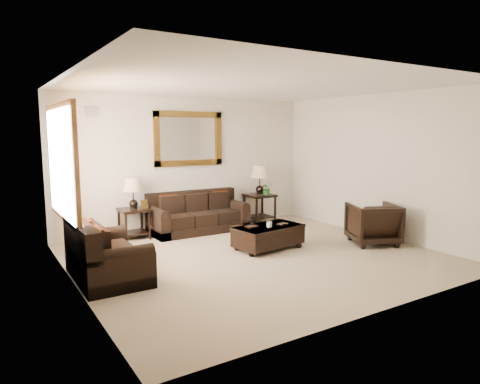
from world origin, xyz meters
TOP-DOWN VIEW (x-y plane):
  - room at (0.00, 0.00)m, footprint 5.51×5.01m
  - window at (-2.70, 0.90)m, footprint 0.07×1.96m
  - mirror at (-0.00, 2.47)m, footprint 1.50×0.06m
  - air_vent at (-1.90, 2.48)m, footprint 0.25×0.02m
  - sofa at (-0.00, 2.11)m, footprint 1.94×0.84m
  - loveseat at (-2.36, 0.22)m, footprint 0.85×1.44m
  - end_table_left at (-1.28, 2.20)m, footprint 0.52×0.52m
  - end_table_right at (1.56, 2.17)m, footprint 0.57×0.57m
  - coffee_table at (0.42, 0.26)m, footprint 1.27×0.80m
  - armchair at (2.20, -0.45)m, footprint 1.03×1.01m
  - potted_plant at (1.68, 2.07)m, footprint 0.28×0.30m

SIDE VIEW (x-z plane):
  - coffee_table at x=0.42m, z-range 0.00..0.50m
  - sofa at x=0.00m, z-range -0.11..0.69m
  - loveseat at x=-2.36m, z-range -0.11..0.70m
  - armchair at x=2.20m, z-range 0.00..0.81m
  - potted_plant at x=1.68m, z-range 0.63..0.84m
  - end_table_left at x=-1.28m, z-range 0.17..1.32m
  - end_table_right at x=1.56m, z-range 0.19..1.45m
  - room at x=0.00m, z-range 0.00..2.71m
  - window at x=-2.70m, z-range 0.72..2.38m
  - mirror at x=0.00m, z-range 1.30..2.40m
  - air_vent at x=-1.90m, z-range 2.26..2.44m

